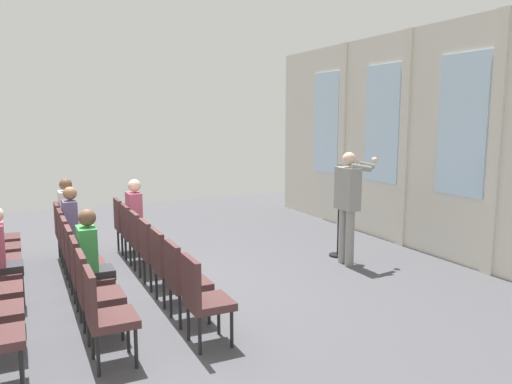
% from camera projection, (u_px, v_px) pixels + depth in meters
% --- Properties ---
extents(ground_plane, '(13.75, 13.75, 0.00)m').
position_uv_depth(ground_plane, '(110.00, 294.00, 6.62)').
color(ground_plane, '#4C4C51').
extents(rear_partition, '(9.38, 0.14, 3.83)m').
position_uv_depth(rear_partition, '(421.00, 140.00, 8.56)').
color(rear_partition, beige).
rests_on(rear_partition, ground).
extents(speaker, '(0.50, 0.69, 1.78)m').
position_uv_depth(speaker, '(348.00, 199.00, 7.82)').
color(speaker, gray).
rests_on(speaker, ground).
extents(mic_stand, '(0.28, 0.28, 1.55)m').
position_uv_depth(mic_stand, '(338.00, 237.00, 8.36)').
color(mic_stand, black).
rests_on(mic_stand, ground).
extents(chair_r0_c0, '(0.46, 0.44, 0.94)m').
position_uv_depth(chair_r0_c0, '(125.00, 222.00, 8.55)').
color(chair_r0_c0, black).
rests_on(chair_r0_c0, ground).
extents(chair_r0_c1, '(0.46, 0.44, 0.94)m').
position_uv_depth(chair_r0_c1, '(133.00, 230.00, 7.96)').
color(chair_r0_c1, black).
rests_on(chair_r0_c1, ground).
extents(audience_r0_c1, '(0.36, 0.39, 1.35)m').
position_uv_depth(audience_r0_c1, '(138.00, 216.00, 7.96)').
color(audience_r0_c1, '#2D2D33').
rests_on(audience_r0_c1, ground).
extents(chair_r0_c2, '(0.46, 0.44, 0.94)m').
position_uv_depth(chair_r0_c2, '(142.00, 239.00, 7.38)').
color(chair_r0_c2, black).
rests_on(chair_r0_c2, ground).
extents(chair_r0_c3, '(0.46, 0.44, 0.94)m').
position_uv_depth(chair_r0_c3, '(153.00, 249.00, 6.79)').
color(chair_r0_c3, black).
rests_on(chair_r0_c3, ground).
extents(chair_r0_c4, '(0.46, 0.44, 0.94)m').
position_uv_depth(chair_r0_c4, '(167.00, 262.00, 6.21)').
color(chair_r0_c4, black).
rests_on(chair_r0_c4, ground).
extents(chair_r0_c5, '(0.46, 0.44, 0.94)m').
position_uv_depth(chair_r0_c5, '(182.00, 277.00, 5.63)').
color(chair_r0_c5, black).
rests_on(chair_r0_c5, ground).
extents(chair_r0_c6, '(0.46, 0.44, 0.94)m').
position_uv_depth(chair_r0_c6, '(202.00, 295.00, 5.04)').
color(chair_r0_c6, black).
rests_on(chair_r0_c6, ground).
extents(chair_r1_c0, '(0.46, 0.44, 0.94)m').
position_uv_depth(chair_r1_c0, '(65.00, 228.00, 8.13)').
color(chair_r1_c0, black).
rests_on(chair_r1_c0, ground).
extents(audience_r1_c0, '(0.36, 0.39, 1.34)m').
position_uv_depth(audience_r1_c0, '(69.00, 215.00, 8.14)').
color(audience_r1_c0, '#2D2D33').
rests_on(audience_r1_c0, ground).
extents(chair_r1_c1, '(0.46, 0.44, 0.94)m').
position_uv_depth(chair_r1_c1, '(69.00, 236.00, 7.55)').
color(chair_r1_c1, black).
rests_on(chair_r1_c1, ground).
extents(audience_r1_c1, '(0.36, 0.39, 1.29)m').
position_uv_depth(audience_r1_c1, '(74.00, 224.00, 7.56)').
color(audience_r1_c1, '#2D2D33').
rests_on(audience_r1_c1, ground).
extents(chair_r1_c2, '(0.46, 0.44, 0.94)m').
position_uv_depth(chair_r1_c2, '(74.00, 246.00, 6.96)').
color(chair_r1_c2, black).
rests_on(chair_r1_c2, ground).
extents(chair_r1_c3, '(0.46, 0.44, 0.94)m').
position_uv_depth(chair_r1_c3, '(79.00, 258.00, 6.38)').
color(chair_r1_c3, black).
rests_on(chair_r1_c3, ground).
extents(chair_r1_c4, '(0.46, 0.44, 0.94)m').
position_uv_depth(chair_r1_c4, '(86.00, 272.00, 5.80)').
color(chair_r1_c4, black).
rests_on(chair_r1_c4, ground).
extents(audience_r1_c4, '(0.36, 0.39, 1.28)m').
position_uv_depth(audience_r1_c4, '(92.00, 256.00, 5.81)').
color(audience_r1_c4, '#2D2D33').
rests_on(audience_r1_c4, ground).
extents(chair_r1_c5, '(0.46, 0.44, 0.94)m').
position_uv_depth(chair_r1_c5, '(94.00, 290.00, 5.21)').
color(chair_r1_c5, black).
rests_on(chair_r1_c5, ground).
extents(chair_r1_c6, '(0.46, 0.44, 0.94)m').
position_uv_depth(chair_r1_c6, '(104.00, 311.00, 4.63)').
color(chair_r1_c6, black).
rests_on(chair_r1_c6, ground).
extents(audience_r2_c3, '(0.36, 0.39, 1.27)m').
position_uv_depth(audience_r2_c3, '(1.00, 253.00, 5.98)').
color(audience_r2_c3, '#2D2D33').
rests_on(audience_r2_c3, ground).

